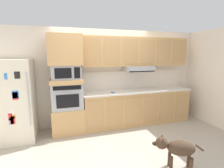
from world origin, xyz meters
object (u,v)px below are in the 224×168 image
Objects in this scene: microwave at (66,72)px; dog at (177,148)px; refrigerator at (15,101)px; built_in_oven at (67,96)px; screwdriver at (113,92)px.

dog is (1.61, -1.93, -1.09)m from microwave.
refrigerator is at bearing -10.58° from dog.
microwave is at bearing -0.77° from built_in_oven.
refrigerator is 1.24m from microwave.
built_in_oven is 0.92× the size of dog.
screwdriver reaches higher than dog.
built_in_oven is at bearing 179.23° from microwave.
refrigerator is 2.31× the size of dog.
built_in_oven reaches higher than screwdriver.
refrigerator is 2.73× the size of microwave.
refrigerator is at bearing -176.43° from microwave.
built_in_oven is at bearing -26.13° from dog.
dog is (2.70, -1.86, -0.51)m from refrigerator.
screwdriver is at bearing -49.79° from dog.
dog is at bearing -50.18° from microwave.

